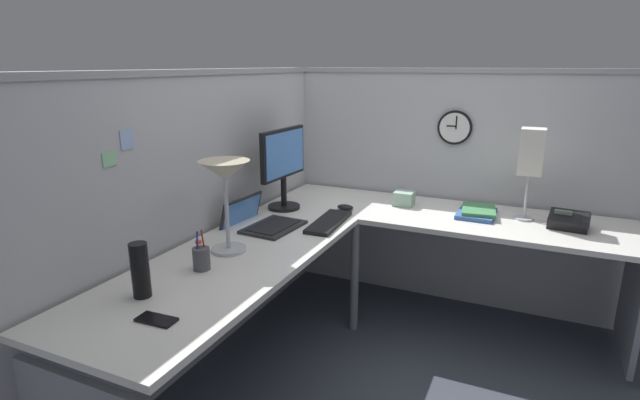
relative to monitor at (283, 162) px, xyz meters
name	(u,v)px	position (x,y,z in m)	size (l,w,h in m)	color
ground_plane	(369,347)	(-0.16, -0.64, -1.02)	(6.80, 6.80, 0.00)	#383D47
cubicle_wall_back	(201,217)	(-0.52, 0.23, -0.23)	(2.57, 0.12, 1.58)	#B2B2B7
cubicle_wall_right	(452,188)	(0.71, -0.90, -0.23)	(0.12, 2.37, 1.58)	#B2B2B7
desk	(372,257)	(-0.30, -0.69, -0.39)	(2.35, 2.15, 0.73)	silver
monitor	(283,162)	(0.00, 0.00, 0.00)	(0.46, 0.20, 0.50)	black
laptop	(259,222)	(-0.36, -0.04, -0.27)	(0.37, 0.40, 0.22)	#232326
keyboard	(329,222)	(-0.17, -0.38, -0.28)	(0.43, 0.14, 0.02)	black
computer_mouse	(345,207)	(0.13, -0.36, -0.28)	(0.06, 0.10, 0.03)	black
desk_lamp_dome	(225,178)	(-0.75, -0.10, 0.07)	(0.24, 0.24, 0.44)	#B7BABF
pen_cup	(201,258)	(-0.98, -0.12, -0.24)	(0.08, 0.08, 0.18)	#4C4C51
cell_phone	(156,320)	(-1.42, -0.26, -0.29)	(0.07, 0.14, 0.01)	black
thermos_flask	(140,270)	(-1.29, -0.07, -0.18)	(0.07, 0.07, 0.22)	black
office_phone	(570,221)	(0.32, -1.62, -0.26)	(0.21, 0.22, 0.11)	black
book_stack	(477,212)	(0.35, -1.12, -0.27)	(0.30, 0.23, 0.04)	#335999
desk_lamp_paper	(531,154)	(0.38, -1.38, 0.09)	(0.13, 0.13, 0.53)	#B7BABF
tissue_box	(404,199)	(0.38, -0.66, -0.25)	(0.12, 0.12, 0.09)	#8CAD99
wall_clock	(455,127)	(0.66, -0.90, 0.19)	(0.04, 0.22, 0.22)	black
pinned_note_leftmost	(127,140)	(-1.04, 0.18, 0.27)	(0.07, 0.00, 0.08)	#99B7E5
pinned_note_middle	(109,159)	(-1.15, 0.18, 0.21)	(0.07, 0.00, 0.06)	#8CCC99
pinned_note_rightmost	(268,147)	(0.13, 0.18, 0.07)	(0.08, 0.00, 0.08)	#EAD84C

